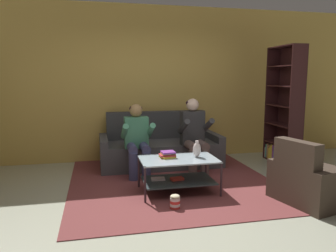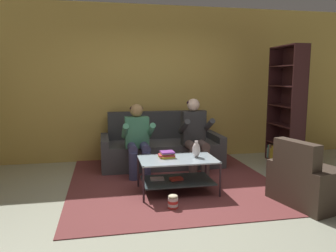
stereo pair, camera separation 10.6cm
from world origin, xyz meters
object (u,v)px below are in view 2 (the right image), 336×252
object	(u,v)px
person_seated_right	(195,133)
book_stack	(167,155)
coffee_table	(177,170)
bookshelf	(286,114)
couch	(161,148)
armchair	(312,182)
popcorn_tub	(173,202)
person_seated_left	(138,137)
vase	(196,150)

from	to	relation	value
person_seated_right	book_stack	bearing A→B (deg)	-127.33
coffee_table	bookshelf	xyz separation A→B (m)	(2.30, 1.15, 0.58)
coffee_table	couch	bearing A→B (deg)	88.54
bookshelf	armchair	world-z (taller)	bookshelf
popcorn_tub	person_seated_left	bearing A→B (deg)	100.10
person_seated_right	coffee_table	world-z (taller)	person_seated_right
coffee_table	armchair	bearing A→B (deg)	-24.45
couch	popcorn_tub	distance (m)	2.05
coffee_table	vase	world-z (taller)	vase
couch	vase	size ratio (longest dim) A/B	9.20
bookshelf	popcorn_tub	bearing A→B (deg)	-145.48
book_stack	person_seated_left	bearing A→B (deg)	110.82
person_seated_right	popcorn_tub	size ratio (longest dim) A/B	6.87
coffee_table	armchair	distance (m)	1.73
vase	book_stack	world-z (taller)	vase
couch	book_stack	bearing A→B (deg)	-96.61
person_seated_left	bookshelf	xyz separation A→B (m)	(2.74, 0.23, 0.27)
vase	person_seated_right	bearing A→B (deg)	75.37
book_stack	coffee_table	bearing A→B (deg)	-35.75
vase	bookshelf	bearing A→B (deg)	28.96
person_seated_left	vase	size ratio (longest dim) A/B	4.98
couch	person_seated_left	bearing A→B (deg)	-130.30
coffee_table	book_stack	size ratio (longest dim) A/B	4.72
person_seated_right	popcorn_tub	distance (m)	1.73
person_seated_right	vase	distance (m)	0.93
popcorn_tub	bookshelf	bearing A→B (deg)	34.52
popcorn_tub	book_stack	bearing A→B (deg)	85.41
person_seated_left	bookshelf	bearing A→B (deg)	4.87
person_seated_left	popcorn_tub	size ratio (longest dim) A/B	6.45
book_stack	vase	bearing A→B (deg)	-8.79
couch	bookshelf	bearing A→B (deg)	-8.18
person_seated_right	armchair	distance (m)	1.99
vase	popcorn_tub	size ratio (longest dim) A/B	1.30
person_seated_right	armchair	world-z (taller)	person_seated_right
person_seated_left	vase	xyz separation A→B (m)	(0.71, -0.89, -0.05)
person_seated_left	popcorn_tub	xyz separation A→B (m)	(0.26, -1.47, -0.54)
couch	vase	bearing A→B (deg)	-80.55
vase	person_seated_left	bearing A→B (deg)	128.86
person_seated_left	book_stack	world-z (taller)	person_seated_left
bookshelf	person_seated_right	bearing A→B (deg)	-172.79
couch	person_seated_right	size ratio (longest dim) A/B	1.73
coffee_table	armchair	world-z (taller)	armchair
coffee_table	popcorn_tub	size ratio (longest dim) A/B	5.85
vase	coffee_table	bearing A→B (deg)	-174.60
coffee_table	vase	bearing A→B (deg)	5.40
book_stack	person_seated_right	bearing A→B (deg)	52.67
person_seated_left	book_stack	size ratio (longest dim) A/B	5.21
person_seated_right	armchair	bearing A→B (deg)	-57.03
person_seated_left	person_seated_right	world-z (taller)	person_seated_right
book_stack	bookshelf	distance (m)	2.67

